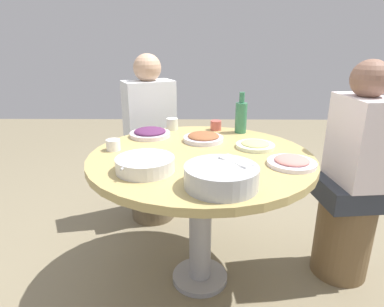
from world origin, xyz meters
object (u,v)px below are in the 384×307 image
(dish_eggplant, at_px, (150,133))
(tea_cup_near, at_px, (113,145))
(dish_shrimp, at_px, (292,162))
(soup_bowl, at_px, (145,165))
(stool_for_diner_right, at_px, (153,189))
(diner_right, at_px, (149,118))
(round_dining_table, at_px, (201,175))
(dish_noodles, at_px, (255,145))
(green_bottle, at_px, (241,117))
(diner_left, at_px, (359,147))
(tea_cup_far, at_px, (172,124))
(stool_for_diner_left, at_px, (343,237))
(tea_cup_side, at_px, (216,125))
(rice_bowl, at_px, (221,176))
(dish_stirfry, at_px, (203,138))

(dish_eggplant, xyz_separation_m, tea_cup_near, (0.16, 0.26, 0.01))
(dish_eggplant, xyz_separation_m, dish_shrimp, (-0.71, 0.47, -0.00))
(soup_bowl, height_order, stool_for_diner_right, soup_bowl)
(soup_bowl, xyz_separation_m, diner_right, (0.11, -0.94, -0.01))
(round_dining_table, distance_m, dish_noodles, 0.34)
(green_bottle, xyz_separation_m, diner_left, (-0.57, 0.33, -0.08))
(tea_cup_far, xyz_separation_m, diner_right, (0.18, -0.25, -0.02))
(stool_for_diner_left, bearing_deg, green_bottle, -30.05)
(dish_noodles, bearing_deg, tea_cup_near, 3.82)
(green_bottle, relative_size, tea_cup_side, 3.61)
(tea_cup_near, bearing_deg, dish_eggplant, -121.07)
(round_dining_table, xyz_separation_m, dish_eggplant, (0.30, -0.32, 0.14))
(dish_eggplant, xyz_separation_m, stool_for_diner_left, (-1.12, 0.24, -0.55))
(dish_noodles, bearing_deg, tea_cup_side, -62.16)
(tea_cup_near, xyz_separation_m, tea_cup_far, (-0.28, -0.41, 0.01))
(dish_noodles, height_order, stool_for_diner_right, dish_noodles)
(rice_bowl, xyz_separation_m, stool_for_diner_left, (-0.75, -0.46, -0.58))
(dish_shrimp, relative_size, tea_cup_near, 3.07)
(tea_cup_near, distance_m, diner_right, 0.67)
(dish_noodles, bearing_deg, round_dining_table, 20.91)
(round_dining_table, height_order, tea_cup_far, tea_cup_far)
(rice_bowl, bearing_deg, green_bottle, -102.62)
(dish_stirfry, height_order, diner_left, diner_left)
(stool_for_diner_right, bearing_deg, dish_shrimp, 131.52)
(stool_for_diner_right, relative_size, diner_right, 0.61)
(soup_bowl, bearing_deg, dish_shrimp, -173.52)
(green_bottle, bearing_deg, stool_for_diner_right, -27.02)
(tea_cup_side, relative_size, stool_for_diner_left, 0.15)
(dish_noodles, distance_m, tea_cup_far, 0.59)
(round_dining_table, bearing_deg, stool_for_diner_left, -174.44)
(rice_bowl, height_order, soup_bowl, rice_bowl)
(tea_cup_far, bearing_deg, tea_cup_near, 56.14)
(soup_bowl, bearing_deg, rice_bowl, 153.66)
(tea_cup_near, relative_size, stool_for_diner_right, 0.16)
(dish_stirfry, distance_m, tea_cup_side, 0.26)
(tea_cup_side, bearing_deg, green_bottle, 158.74)
(dish_noodles, distance_m, stool_for_diner_left, 0.77)
(tea_cup_near, bearing_deg, round_dining_table, 172.31)
(rice_bowl, bearing_deg, soup_bowl, -26.34)
(soup_bowl, bearing_deg, tea_cup_side, -116.76)
(stool_for_diner_left, bearing_deg, soup_bowl, 15.75)
(green_bottle, bearing_deg, dish_stirfry, 38.50)
(dish_stirfry, height_order, stool_for_diner_right, dish_stirfry)
(dish_eggplant, bearing_deg, tea_cup_far, -128.16)
(dish_stirfry, xyz_separation_m, dish_noodles, (-0.27, 0.12, -0.01))
(rice_bowl, distance_m, dish_shrimp, 0.41)
(round_dining_table, relative_size, green_bottle, 4.53)
(soup_bowl, relative_size, stool_for_diner_right, 0.56)
(soup_bowl, relative_size, green_bottle, 1.04)
(rice_bowl, height_order, tea_cup_near, rice_bowl)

